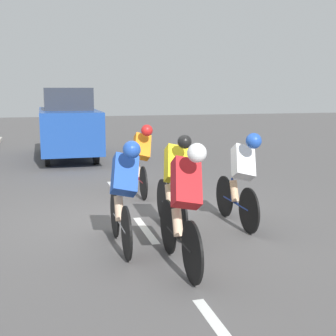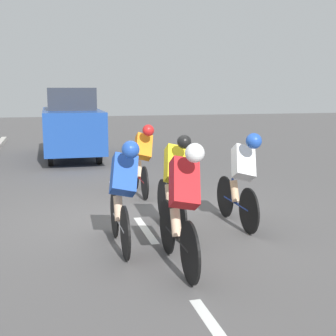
# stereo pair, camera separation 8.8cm
# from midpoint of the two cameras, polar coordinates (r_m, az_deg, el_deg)

# --- Properties ---
(ground_plane) EXTENTS (60.00, 60.00, 0.00)m
(ground_plane) POSITION_cam_midpoint_polar(r_m,az_deg,el_deg) (7.72, -3.89, -6.48)
(ground_plane) COLOR #565454
(lane_stripe_near) EXTENTS (0.12, 1.40, 0.01)m
(lane_stripe_near) POSITION_cam_midpoint_polar(r_m,az_deg,el_deg) (4.41, 6.14, -19.42)
(lane_stripe_near) COLOR white
(lane_stripe_near) RESTS_ON ground
(lane_stripe_mid) EXTENTS (0.12, 1.40, 0.01)m
(lane_stripe_mid) POSITION_cam_midpoint_polar(r_m,az_deg,el_deg) (7.25, -3.11, -7.52)
(lane_stripe_mid) COLOR white
(lane_stripe_mid) RESTS_ON ground
(lane_stripe_far) EXTENTS (0.12, 1.40, 0.01)m
(lane_stripe_far) POSITION_cam_midpoint_polar(r_m,az_deg,el_deg) (10.31, -6.83, -2.40)
(lane_stripe_far) COLOR white
(lane_stripe_far) RESTS_ON ground
(cyclist_blue) EXTENTS (0.43, 1.66, 1.50)m
(cyclist_blue) POSITION_cam_midpoint_polar(r_m,az_deg,el_deg) (6.24, -5.84, -2.92)
(cyclist_blue) COLOR black
(cyclist_blue) RESTS_ON ground
(cyclist_white) EXTENTS (0.44, 1.67, 1.49)m
(cyclist_white) POSITION_cam_midpoint_polar(r_m,az_deg,el_deg) (7.37, 8.61, -1.00)
(cyclist_white) COLOR black
(cyclist_white) RESTS_ON ground
(cyclist_yellow) EXTENTS (0.43, 1.67, 1.50)m
(cyclist_yellow) POSITION_cam_midpoint_polar(r_m,az_deg,el_deg) (6.96, 0.43, -1.72)
(cyclist_yellow) COLOR black
(cyclist_yellow) RESTS_ON ground
(cyclist_red) EXTENTS (0.42, 1.73, 1.55)m
(cyclist_red) POSITION_cam_midpoint_polar(r_m,az_deg,el_deg) (5.52, 1.51, -4.37)
(cyclist_red) COLOR black
(cyclist_red) RESTS_ON ground
(cyclist_orange) EXTENTS (0.43, 1.66, 1.45)m
(cyclist_orange) POSITION_cam_midpoint_polar(r_m,az_deg,el_deg) (9.44, -3.58, 1.30)
(cyclist_orange) COLOR black
(cyclist_orange) RESTS_ON ground
(support_car) EXTENTS (1.70, 4.49, 2.17)m
(support_car) POSITION_cam_midpoint_polar(r_m,az_deg,el_deg) (14.88, -12.24, 5.35)
(support_car) COLOR black
(support_car) RESTS_ON ground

